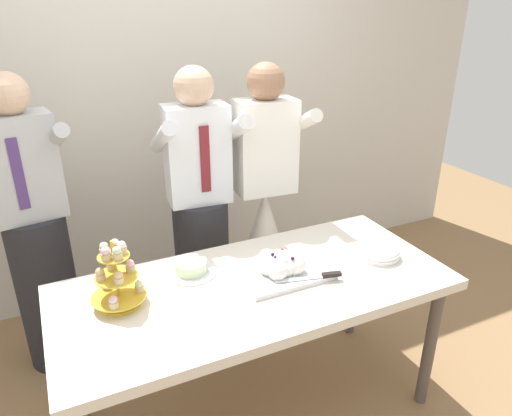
% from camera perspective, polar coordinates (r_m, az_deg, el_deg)
% --- Properties ---
extents(ground_plane, '(8.00, 8.00, 0.00)m').
position_cam_1_polar(ground_plane, '(2.68, -0.03, -23.11)').
color(ground_plane, olive).
extents(rear_wall, '(5.20, 0.10, 2.90)m').
position_cam_1_polar(rear_wall, '(3.25, -11.45, 14.36)').
color(rear_wall, beige).
rests_on(rear_wall, ground_plane).
extents(dessert_table, '(1.80, 0.80, 0.78)m').
position_cam_1_polar(dessert_table, '(2.22, -0.03, -10.63)').
color(dessert_table, silver).
rests_on(dessert_table, ground_plane).
extents(cupcake_stand, '(0.23, 0.23, 0.31)m').
position_cam_1_polar(cupcake_stand, '(2.05, -16.48, -8.13)').
color(cupcake_stand, gold).
rests_on(cupcake_stand, dessert_table).
extents(main_cake_tray, '(0.43, 0.33, 0.13)m').
position_cam_1_polar(main_cake_tray, '(2.22, 3.14, -7.02)').
color(main_cake_tray, silver).
rests_on(main_cake_tray, dessert_table).
extents(plate_stack, '(0.21, 0.21, 0.05)m').
position_cam_1_polar(plate_stack, '(2.45, 14.66, -5.14)').
color(plate_stack, white).
rests_on(plate_stack, dessert_table).
extents(round_cake, '(0.24, 0.24, 0.06)m').
position_cam_1_polar(round_cake, '(2.26, -7.87, -7.20)').
color(round_cake, white).
rests_on(round_cake, dessert_table).
extents(person_groom, '(0.49, 0.52, 1.66)m').
position_cam_1_polar(person_groom, '(2.76, -6.67, -2.38)').
color(person_groom, '#232328').
rests_on(person_groom, ground_plane).
extents(person_bride, '(0.56, 0.56, 1.66)m').
position_cam_1_polar(person_bride, '(2.94, 1.04, -4.03)').
color(person_bride, white).
rests_on(person_bride, ground_plane).
extents(person_guest, '(0.53, 0.55, 1.66)m').
position_cam_1_polar(person_guest, '(2.80, -24.83, -4.16)').
color(person_guest, '#232328').
rests_on(person_guest, ground_plane).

